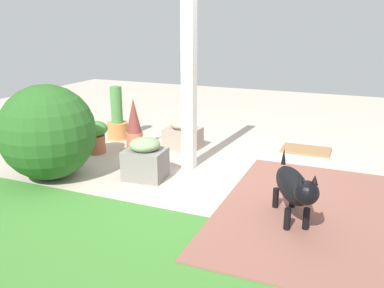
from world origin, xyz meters
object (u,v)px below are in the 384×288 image
(stone_planter_mid, at_px, (145,159))
(porch_pillar, at_px, (189,77))
(doormat, at_px, (306,150))
(terracotta_pot_spiky, at_px, (134,125))
(dog, at_px, (294,187))
(terracotta_pot_broad, at_px, (95,135))
(terracotta_pot_tall, at_px, (117,120))
(round_shrub, at_px, (48,132))
(stone_planter_nearest, at_px, (183,135))

(stone_planter_mid, bearing_deg, porch_pillar, -120.35)
(stone_planter_mid, relative_size, doormat, 0.74)
(stone_planter_mid, bearing_deg, terracotta_pot_spiky, -53.39)
(dog, distance_m, doormat, 2.13)
(terracotta_pot_broad, bearing_deg, doormat, -155.83)
(porch_pillar, height_order, terracotta_pot_tall, porch_pillar)
(terracotta_pot_tall, relative_size, doormat, 1.23)
(terracotta_pot_spiky, height_order, terracotta_pot_tall, terracotta_pot_tall)
(stone_planter_mid, distance_m, round_shrub, 1.09)
(terracotta_pot_tall, bearing_deg, terracotta_pot_spiky, 144.67)
(terracotta_pot_broad, distance_m, terracotta_pot_tall, 0.71)
(terracotta_pot_tall, relative_size, dog, 0.96)
(round_shrub, bearing_deg, terracotta_pot_tall, -83.74)
(dog, bearing_deg, porch_pillar, -34.47)
(porch_pillar, xyz_separation_m, terracotta_pot_spiky, (0.97, -0.38, -0.74))
(porch_pillar, distance_m, terracotta_pot_broad, 1.57)
(terracotta_pot_spiky, height_order, terracotta_pot_broad, terracotta_pot_spiky)
(terracotta_pot_spiky, relative_size, terracotta_pot_broad, 1.62)
(stone_planter_nearest, distance_m, terracotta_pot_broad, 1.15)
(terracotta_pot_broad, height_order, terracotta_pot_tall, terracotta_pot_tall)
(stone_planter_nearest, xyz_separation_m, terracotta_pot_tall, (1.09, -0.10, 0.08))
(dog, bearing_deg, terracotta_pot_tall, -30.52)
(stone_planter_mid, xyz_separation_m, round_shrub, (0.97, 0.38, 0.30))
(porch_pillar, xyz_separation_m, stone_planter_nearest, (0.36, -0.63, -0.87))
(round_shrub, distance_m, terracotta_pot_tall, 1.64)
(doormat, bearing_deg, terracotta_pot_broad, 24.17)
(terracotta_pot_spiky, distance_m, dog, 2.66)
(porch_pillar, height_order, terracotta_pot_broad, porch_pillar)
(terracotta_pot_tall, bearing_deg, dog, 149.48)
(stone_planter_nearest, xyz_separation_m, doormat, (-1.55, -0.54, -0.18))
(round_shrub, height_order, dog, round_shrub)
(stone_planter_nearest, relative_size, dog, 0.59)
(round_shrub, distance_m, doormat, 3.25)
(terracotta_pot_spiky, bearing_deg, doormat, -160.00)
(stone_planter_nearest, relative_size, round_shrub, 0.46)
(stone_planter_nearest, height_order, terracotta_pot_tall, terracotta_pot_tall)
(terracotta_pot_broad, height_order, dog, dog)
(stone_planter_mid, xyz_separation_m, terracotta_pot_tall, (1.15, -1.24, 0.05))
(porch_pillar, distance_m, terracotta_pot_tall, 1.81)
(stone_planter_mid, xyz_separation_m, terracotta_pot_broad, (1.04, -0.54, 0.02))
(round_shrub, height_order, doormat, round_shrub)
(terracotta_pot_broad, relative_size, terracotta_pot_tall, 0.55)
(round_shrub, relative_size, doormat, 1.65)
(terracotta_pot_spiky, distance_m, doormat, 2.32)
(porch_pillar, bearing_deg, dog, 145.53)
(stone_planter_nearest, xyz_separation_m, stone_planter_mid, (-0.06, 1.14, 0.03))
(dog, height_order, doormat, dog)
(terracotta_pot_tall, height_order, dog, terracotta_pot_tall)
(doormat, bearing_deg, stone_planter_mid, 48.30)
(stone_planter_nearest, bearing_deg, round_shrub, 58.81)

